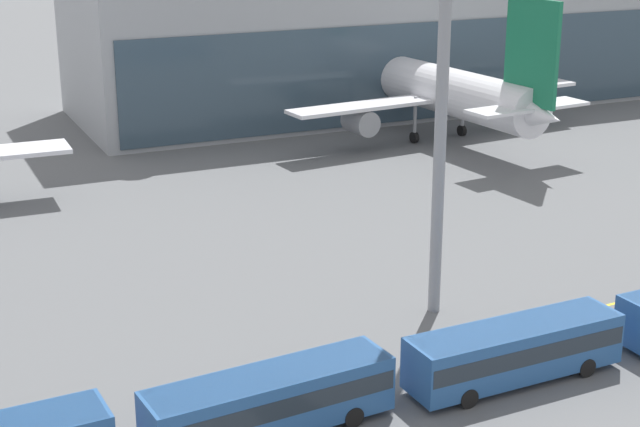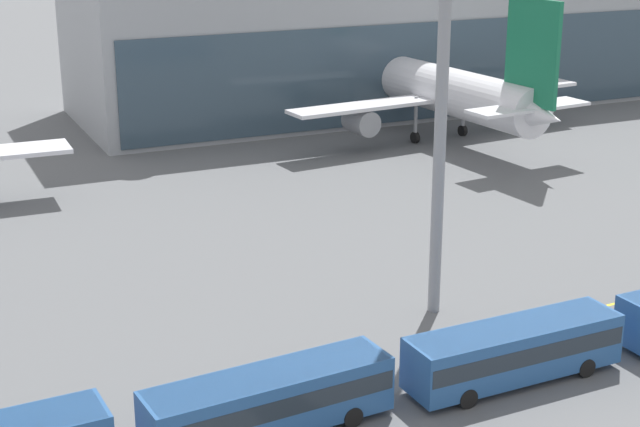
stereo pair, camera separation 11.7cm
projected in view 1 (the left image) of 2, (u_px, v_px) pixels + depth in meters
The scene contains 5 objects.
terminal_building at pixel (538, 11), 121.43m from camera, with size 113.69×22.80×32.09m.
airliner_at_gate_far at pixel (436, 88), 97.57m from camera, with size 33.57×36.51×15.04m.
shuttle_bus_1 at pixel (270, 399), 44.14m from camera, with size 11.85×3.75×3.02m.
shuttle_bus_2 at pixel (515, 348), 49.05m from camera, with size 11.74×3.15×3.02m.
lane_stripe_2 at pixel (635, 299), 59.66m from camera, with size 11.04×0.25×0.01m, color yellow.
Camera 1 is at (-27.52, -26.53, 23.39)m, focal length 55.00 mm.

